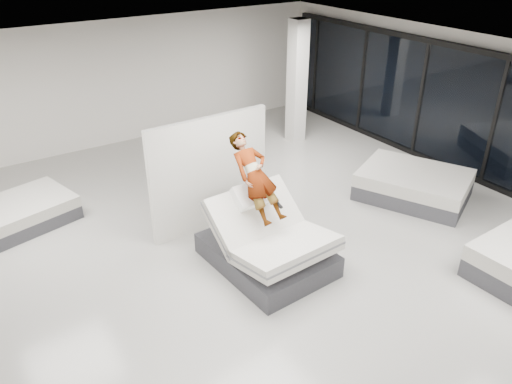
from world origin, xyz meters
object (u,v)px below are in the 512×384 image
Objects in this scene: flat_bed_right_far at (413,185)px; column at (297,82)px; divider_panel at (210,174)px; hero_bed at (268,245)px; flat_bed_left_far at (23,212)px; person at (256,191)px; remote at (279,205)px.

flat_bed_right_far is 0.84× the size of column.
column is at bearing 31.88° from divider_panel.
column is at bearing 47.81° from hero_bed.
flat_bed_right_far is 4.27m from column.
flat_bed_left_far is at bearing 144.31° from divider_panel.
person reaches higher than flat_bed_left_far.
flat_bed_right_far is 8.02m from flat_bed_left_far.
flat_bed_right_far reaches higher than flat_bed_left_far.
column reaches higher than hero_bed.
hero_bed is at bearing -90.00° from person.
flat_bed_right_far is (4.01, 0.28, -0.11)m from hero_bed.
person is 5.65m from column.
flat_bed_left_far is 0.64× the size of column.
column reaches higher than divider_panel.
divider_panel is at bearing 161.33° from flat_bed_right_far.
person is 0.51× the size of column.
person is at bearing -85.57° from divider_panel.
column is (-0.07, 4.07, 1.30)m from flat_bed_right_far.
remote is 0.07× the size of flat_bed_left_far.
flat_bed_left_far is 7.30m from column.
person is 11.62× the size of remote.
divider_panel is 4.91m from column.
flat_bed_right_far is (3.79, 0.29, -0.82)m from remote.
hero_bed is 5.99m from column.
column reaches higher than flat_bed_right_far.
flat_bed_right_far is (4.16, -1.41, -0.81)m from divider_panel.
column reaches higher than remote.
remote is 0.06× the size of divider_panel.
flat_bed_left_far is (-3.21, 3.79, -0.17)m from hero_bed.
divider_panel is (-0.13, 1.36, -0.19)m from person.
flat_bed_left_far is at bearing 130.28° from hero_bed.
person is 0.79× the size of flat_bed_left_far.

